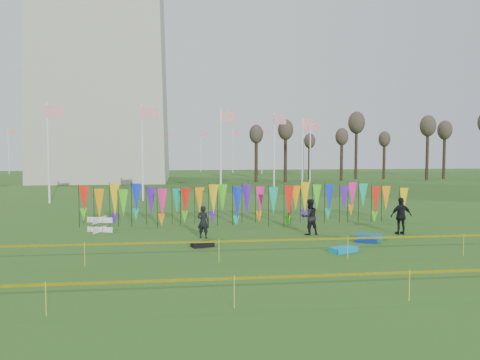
{
  "coord_description": "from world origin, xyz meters",
  "views": [
    {
      "loc": [
        -3.4,
        -18.59,
        4.29
      ],
      "look_at": [
        -0.4,
        6.0,
        2.67
      ],
      "focal_mm": 35.0,
      "sensor_mm": 36.0,
      "label": 1
    }
  ],
  "objects": [
    {
      "name": "box_kite",
      "position": [
        -7.71,
        6.08,
        0.4
      ],
      "size": [
        0.72,
        0.72,
        0.8
      ],
      "rotation": [
        0.0,
        0.0,
        -0.33
      ],
      "color": "red",
      "rests_on": "ground"
    },
    {
      "name": "kite_bag_turquoise",
      "position": [
        3.23,
        0.02,
        0.11
      ],
      "size": [
        1.27,
        0.98,
        0.23
      ],
      "primitive_type": "cube",
      "rotation": [
        0.0,
        0.0,
        0.42
      ],
      "color": "#0D90CF",
      "rests_on": "ground"
    },
    {
      "name": "tree_line",
      "position": [
        32.0,
        44.0,
        6.17
      ],
      "size": [
        53.92,
        1.92,
        7.84
      ],
      "color": "#34241A",
      "rests_on": "ground"
    },
    {
      "name": "kite_bag_blue",
      "position": [
        4.97,
        1.92,
        0.1
      ],
      "size": [
        1.1,
        0.89,
        0.2
      ],
      "primitive_type": "cube",
      "rotation": [
        0.0,
        0.0,
        -0.47
      ],
      "color": "#092893",
      "rests_on": "ground"
    },
    {
      "name": "caution_tape_far",
      "position": [
        -0.22,
        -6.28,
        0.78
      ],
      "size": [
        26.0,
        0.02,
        0.9
      ],
      "color": "#DFC404",
      "rests_on": "ground"
    },
    {
      "name": "ground",
      "position": [
        0.0,
        0.0,
        0.0
      ],
      "size": [
        160.0,
        160.0,
        0.0
      ],
      "primitive_type": "plane",
      "color": "#284E16",
      "rests_on": "ground"
    },
    {
      "name": "flagpole_ring",
      "position": [
        -14.0,
        48.0,
        4.0
      ],
      "size": [
        57.4,
        56.16,
        8.0
      ],
      "color": "white",
      "rests_on": "ground"
    },
    {
      "name": "kite_bag_black",
      "position": [
        -2.59,
        1.86,
        0.11
      ],
      "size": [
        1.07,
        0.8,
        0.22
      ],
      "primitive_type": "cube",
      "rotation": [
        0.0,
        0.0,
        0.3
      ],
      "color": "black",
      "rests_on": "ground"
    },
    {
      "name": "person_left",
      "position": [
        -2.46,
        3.87,
        0.79
      ],
      "size": [
        0.69,
        0.6,
        1.59
      ],
      "primitive_type": "imported",
      "rotation": [
        0.0,
        0.0,
        2.78
      ],
      "color": "black",
      "rests_on": "ground"
    },
    {
      "name": "kite_bag_teal",
      "position": [
        5.43,
        2.64,
        0.12
      ],
      "size": [
        1.36,
        0.96,
        0.24
      ],
      "primitive_type": "cube",
      "rotation": [
        0.0,
        0.0,
        -0.33
      ],
      "color": "#0B63A1",
      "rests_on": "ground"
    },
    {
      "name": "caution_tape_near",
      "position": [
        -0.22,
        -1.17,
        0.78
      ],
      "size": [
        26.0,
        0.02,
        0.9
      ],
      "color": "#DFC404",
      "rests_on": "ground"
    },
    {
      "name": "person_right",
      "position": [
        7.52,
        3.67,
        0.94
      ],
      "size": [
        1.11,
        0.65,
        1.88
      ],
      "primitive_type": "imported",
      "rotation": [
        0.0,
        0.0,
        3.16
      ],
      "color": "black",
      "rests_on": "ground"
    },
    {
      "name": "person_mid",
      "position": [
        2.9,
        4.15,
        0.9
      ],
      "size": [
        0.96,
        0.7,
        1.81
      ],
      "primitive_type": "imported",
      "rotation": [
        0.0,
        0.0,
        3.33
      ],
      "color": "black",
      "rests_on": "ground"
    },
    {
      "name": "banner_row",
      "position": [
        0.28,
        7.63,
        1.37
      ],
      "size": [
        18.64,
        0.64,
        2.25
      ],
      "color": "black",
      "rests_on": "ground"
    }
  ]
}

